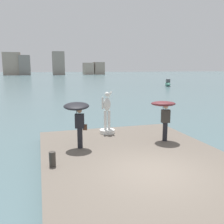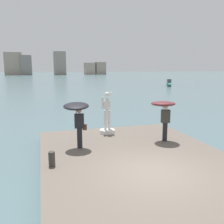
{
  "view_description": "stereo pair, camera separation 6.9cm",
  "coord_description": "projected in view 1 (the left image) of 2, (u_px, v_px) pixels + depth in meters",
  "views": [
    {
      "loc": [
        -3.51,
        -6.96,
        3.77
      ],
      "look_at": [
        0.0,
        4.9,
        1.55
      ],
      "focal_mm": 39.37,
      "sensor_mm": 36.0,
      "label": 1
    },
    {
      "loc": [
        -3.44,
        -6.98,
        3.77
      ],
      "look_at": [
        0.0,
        4.9,
        1.55
      ],
      "focal_mm": 39.37,
      "sensor_mm": 36.0,
      "label": 2
    }
  ],
  "objects": [
    {
      "name": "ground_plane",
      "position": [
        59.0,
        88.0,
        45.97
      ],
      "size": [
        400.0,
        400.0,
        0.0
      ],
      "primitive_type": "plane",
      "color": "#4C666B"
    },
    {
      "name": "pier",
      "position": [
        135.0,
        160.0,
        9.71
      ],
      "size": [
        7.19,
        9.24,
        0.4
      ],
      "primitive_type": "cube",
      "color": "#60564C",
      "rests_on": "ground"
    },
    {
      "name": "statue_white_figure",
      "position": [
        107.0,
        119.0,
        12.78
      ],
      "size": [
        0.79,
        0.96,
        2.2
      ],
      "color": "white",
      "rests_on": "pier"
    },
    {
      "name": "onlooker_left",
      "position": [
        77.0,
        112.0,
        10.26
      ],
      "size": [
        1.29,
        1.31,
        1.98
      ],
      "color": "black",
      "rests_on": "pier"
    },
    {
      "name": "onlooker_right",
      "position": [
        164.0,
        109.0,
        11.29
      ],
      "size": [
        1.31,
        1.32,
        1.9
      ],
      "color": "black",
      "rests_on": "pier"
    },
    {
      "name": "mooring_bollard",
      "position": [
        52.0,
        159.0,
        8.5
      ],
      "size": [
        0.23,
        0.23,
        0.52
      ],
      "primitive_type": "cylinder",
      "color": "#38332D",
      "rests_on": "pier"
    },
    {
      "name": "boat_mid",
      "position": [
        168.0,
        83.0,
        52.29
      ],
      "size": [
        2.89,
        5.25,
        1.49
      ],
      "color": "#336B5B",
      "rests_on": "ground"
    },
    {
      "name": "distant_skyline",
      "position": [
        40.0,
        66.0,
        136.35
      ],
      "size": [
        71.98,
        12.75,
        12.73
      ],
      "color": "gray",
      "rests_on": "ground"
    }
  ]
}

